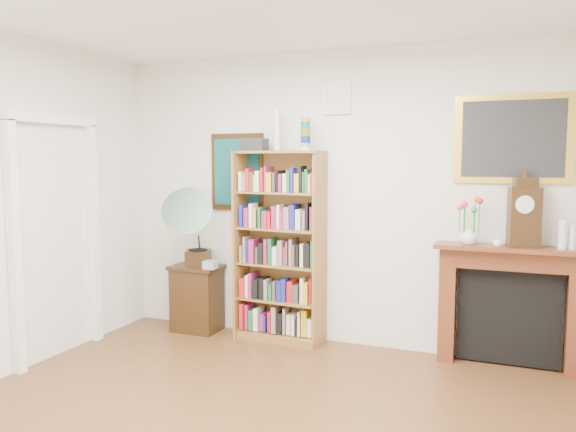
{
  "coord_description": "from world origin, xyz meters",
  "views": [
    {
      "loc": [
        1.57,
        -2.65,
        1.78
      ],
      "look_at": [
        -0.14,
        1.6,
        1.32
      ],
      "focal_mm": 35.0,
      "sensor_mm": 36.0,
      "label": 1
    }
  ],
  "objects_px": {
    "flower_vase": "(469,235)",
    "bottle_left": "(563,234)",
    "bookshelf": "(279,236)",
    "side_cabinet": "(197,298)",
    "gramophone": "(190,222)",
    "bottle_right": "(572,237)",
    "mantel_clock": "(524,214)",
    "cd_stack": "(210,265)",
    "fireplace": "(510,296)",
    "teacup": "(498,243)"
  },
  "relations": [
    {
      "from": "bottle_left",
      "to": "bottle_right",
      "type": "relative_size",
      "value": 1.2
    },
    {
      "from": "bottle_right",
      "to": "bookshelf",
      "type": "bearing_deg",
      "value": -179.16
    },
    {
      "from": "bottle_left",
      "to": "mantel_clock",
      "type": "bearing_deg",
      "value": 179.71
    },
    {
      "from": "fireplace",
      "to": "mantel_clock",
      "type": "bearing_deg",
      "value": -35.92
    },
    {
      "from": "mantel_clock",
      "to": "flower_vase",
      "type": "xyz_separation_m",
      "value": [
        -0.43,
        -0.01,
        -0.2
      ]
    },
    {
      "from": "fireplace",
      "to": "bottle_left",
      "type": "height_order",
      "value": "bottle_left"
    },
    {
      "from": "fireplace",
      "to": "cd_stack",
      "type": "distance_m",
      "value": 2.8
    },
    {
      "from": "side_cabinet",
      "to": "bottle_right",
      "type": "height_order",
      "value": "bottle_right"
    },
    {
      "from": "fireplace",
      "to": "bottle_right",
      "type": "distance_m",
      "value": 0.71
    },
    {
      "from": "cd_stack",
      "to": "bottle_right",
      "type": "xyz_separation_m",
      "value": [
        3.24,
        0.17,
        0.43
      ]
    },
    {
      "from": "teacup",
      "to": "bottle_left",
      "type": "height_order",
      "value": "bottle_left"
    },
    {
      "from": "cd_stack",
      "to": "flower_vase",
      "type": "xyz_separation_m",
      "value": [
        2.45,
        0.14,
        0.4
      ]
    },
    {
      "from": "gramophone",
      "to": "bookshelf",
      "type": "bearing_deg",
      "value": -16.14
    },
    {
      "from": "bookshelf",
      "to": "flower_vase",
      "type": "relative_size",
      "value": 13.95
    },
    {
      "from": "flower_vase",
      "to": "bottle_left",
      "type": "relative_size",
      "value": 0.64
    },
    {
      "from": "bottle_right",
      "to": "gramophone",
      "type": "bearing_deg",
      "value": -177.2
    },
    {
      "from": "gramophone",
      "to": "flower_vase",
      "type": "relative_size",
      "value": 5.3
    },
    {
      "from": "fireplace",
      "to": "teacup",
      "type": "relative_size",
      "value": 16.11
    },
    {
      "from": "bookshelf",
      "to": "mantel_clock",
      "type": "distance_m",
      "value": 2.21
    },
    {
      "from": "mantel_clock",
      "to": "bottle_left",
      "type": "distance_m",
      "value": 0.33
    },
    {
      "from": "bookshelf",
      "to": "bottle_right",
      "type": "height_order",
      "value": "bookshelf"
    },
    {
      "from": "cd_stack",
      "to": "mantel_clock",
      "type": "height_order",
      "value": "mantel_clock"
    },
    {
      "from": "side_cabinet",
      "to": "cd_stack",
      "type": "bearing_deg",
      "value": -24.39
    },
    {
      "from": "gramophone",
      "to": "mantel_clock",
      "type": "height_order",
      "value": "mantel_clock"
    },
    {
      "from": "side_cabinet",
      "to": "flower_vase",
      "type": "bearing_deg",
      "value": 0.92
    },
    {
      "from": "cd_stack",
      "to": "flower_vase",
      "type": "height_order",
      "value": "flower_vase"
    },
    {
      "from": "mantel_clock",
      "to": "side_cabinet",
      "type": "bearing_deg",
      "value": 165.53
    },
    {
      "from": "cd_stack",
      "to": "teacup",
      "type": "relative_size",
      "value": 1.54
    },
    {
      "from": "flower_vase",
      "to": "cd_stack",
      "type": "bearing_deg",
      "value": -176.72
    },
    {
      "from": "fireplace",
      "to": "bottle_left",
      "type": "xyz_separation_m",
      "value": [
        0.38,
        -0.06,
        0.56
      ]
    },
    {
      "from": "cd_stack",
      "to": "bottle_left",
      "type": "distance_m",
      "value": 3.2
    },
    {
      "from": "bookshelf",
      "to": "mantel_clock",
      "type": "bearing_deg",
      "value": 5.07
    },
    {
      "from": "bottle_left",
      "to": "bottle_right",
      "type": "height_order",
      "value": "bottle_left"
    },
    {
      "from": "mantel_clock",
      "to": "teacup",
      "type": "height_order",
      "value": "mantel_clock"
    },
    {
      "from": "fireplace",
      "to": "bottle_right",
      "type": "xyz_separation_m",
      "value": [
        0.45,
        -0.04,
        0.54
      ]
    },
    {
      "from": "fireplace",
      "to": "mantel_clock",
      "type": "distance_m",
      "value": 0.72
    },
    {
      "from": "side_cabinet",
      "to": "flower_vase",
      "type": "distance_m",
      "value": 2.78
    },
    {
      "from": "cd_stack",
      "to": "bottle_right",
      "type": "distance_m",
      "value": 3.27
    },
    {
      "from": "side_cabinet",
      "to": "fireplace",
      "type": "xyz_separation_m",
      "value": [
        3.01,
        0.11,
        0.27
      ]
    },
    {
      "from": "bookshelf",
      "to": "bottle_left",
      "type": "xyz_separation_m",
      "value": [
        2.48,
        0.02,
        0.14
      ]
    },
    {
      "from": "bookshelf",
      "to": "flower_vase",
      "type": "bearing_deg",
      "value": 4.87
    },
    {
      "from": "fireplace",
      "to": "bookshelf",
      "type": "bearing_deg",
      "value": -178.38
    },
    {
      "from": "mantel_clock",
      "to": "bottle_right",
      "type": "relative_size",
      "value": 2.86
    },
    {
      "from": "side_cabinet",
      "to": "gramophone",
      "type": "xyz_separation_m",
      "value": [
        -0.0,
        -0.1,
        0.8
      ]
    },
    {
      "from": "bottle_right",
      "to": "fireplace",
      "type": "bearing_deg",
      "value": 174.66
    },
    {
      "from": "mantel_clock",
      "to": "gramophone",
      "type": "bearing_deg",
      "value": 167.41
    },
    {
      "from": "bookshelf",
      "to": "bottle_right",
      "type": "distance_m",
      "value": 2.55
    },
    {
      "from": "side_cabinet",
      "to": "fireplace",
      "type": "bearing_deg",
      "value": 2.18
    },
    {
      "from": "gramophone",
      "to": "bottle_left",
      "type": "relative_size",
      "value": 3.39
    },
    {
      "from": "flower_vase",
      "to": "gramophone",
      "type": "bearing_deg",
      "value": -176.98
    }
  ]
}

